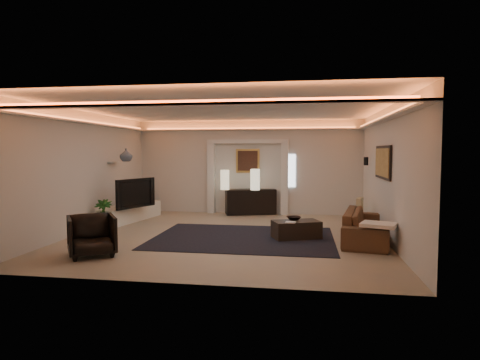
# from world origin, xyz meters

# --- Properties ---
(floor) EXTENTS (7.00, 7.00, 0.00)m
(floor) POSITION_xyz_m (0.00, 0.00, 0.00)
(floor) COLOR tan
(floor) RESTS_ON ground
(ceiling) EXTENTS (7.00, 7.00, 0.00)m
(ceiling) POSITION_xyz_m (0.00, 0.00, 2.90)
(ceiling) COLOR white
(ceiling) RESTS_ON ground
(wall_back) EXTENTS (7.00, 0.00, 7.00)m
(wall_back) POSITION_xyz_m (0.00, 3.50, 1.45)
(wall_back) COLOR silver
(wall_back) RESTS_ON ground
(wall_front) EXTENTS (7.00, 0.00, 7.00)m
(wall_front) POSITION_xyz_m (0.00, -3.50, 1.45)
(wall_front) COLOR silver
(wall_front) RESTS_ON ground
(wall_left) EXTENTS (0.00, 7.00, 7.00)m
(wall_left) POSITION_xyz_m (-3.50, 0.00, 1.45)
(wall_left) COLOR silver
(wall_left) RESTS_ON ground
(wall_right) EXTENTS (0.00, 7.00, 7.00)m
(wall_right) POSITION_xyz_m (3.50, 0.00, 1.45)
(wall_right) COLOR silver
(wall_right) RESTS_ON ground
(cove_soffit) EXTENTS (7.00, 7.00, 0.04)m
(cove_soffit) POSITION_xyz_m (0.00, 0.00, 2.62)
(cove_soffit) COLOR silver
(cove_soffit) RESTS_ON ceiling
(daylight_slit) EXTENTS (0.25, 0.03, 1.00)m
(daylight_slit) POSITION_xyz_m (1.35, 3.48, 1.35)
(daylight_slit) COLOR white
(daylight_slit) RESTS_ON wall_back
(area_rug) EXTENTS (4.00, 3.00, 0.01)m
(area_rug) POSITION_xyz_m (0.40, -0.20, 0.01)
(area_rug) COLOR black
(area_rug) RESTS_ON ground
(pilaster_left) EXTENTS (0.22, 0.20, 2.20)m
(pilaster_left) POSITION_xyz_m (-1.15, 3.40, 1.10)
(pilaster_left) COLOR silver
(pilaster_left) RESTS_ON ground
(pilaster_right) EXTENTS (0.22, 0.20, 2.20)m
(pilaster_right) POSITION_xyz_m (1.15, 3.40, 1.10)
(pilaster_right) COLOR silver
(pilaster_right) RESTS_ON ground
(alcove_header) EXTENTS (2.52, 0.20, 0.12)m
(alcove_header) POSITION_xyz_m (0.00, 3.40, 2.25)
(alcove_header) COLOR silver
(alcove_header) RESTS_ON wall_back
(painting_frame) EXTENTS (0.74, 0.04, 0.74)m
(painting_frame) POSITION_xyz_m (0.00, 3.47, 1.65)
(painting_frame) COLOR tan
(painting_frame) RESTS_ON wall_back
(painting_canvas) EXTENTS (0.62, 0.02, 0.62)m
(painting_canvas) POSITION_xyz_m (0.00, 3.44, 1.65)
(painting_canvas) COLOR #4C2D1E
(painting_canvas) RESTS_ON wall_back
(art_panel_frame) EXTENTS (0.04, 1.64, 0.74)m
(art_panel_frame) POSITION_xyz_m (3.47, 0.30, 1.70)
(art_panel_frame) COLOR black
(art_panel_frame) RESTS_ON wall_right
(art_panel_gold) EXTENTS (0.02, 1.50, 0.62)m
(art_panel_gold) POSITION_xyz_m (3.44, 0.30, 1.70)
(art_panel_gold) COLOR tan
(art_panel_gold) RESTS_ON wall_right
(wall_sconce) EXTENTS (0.12, 0.12, 0.22)m
(wall_sconce) POSITION_xyz_m (3.38, 2.20, 1.68)
(wall_sconce) COLOR black
(wall_sconce) RESTS_ON wall_right
(wall_niche) EXTENTS (0.10, 0.55, 0.04)m
(wall_niche) POSITION_xyz_m (-3.44, 1.40, 1.65)
(wall_niche) COLOR silver
(wall_niche) RESTS_ON wall_left
(console) EXTENTS (1.60, 0.93, 0.76)m
(console) POSITION_xyz_m (0.12, 3.25, 0.40)
(console) COLOR black
(console) RESTS_ON ground
(lamp_left) EXTENTS (0.31, 0.31, 0.60)m
(lamp_left) POSITION_xyz_m (-0.64, 3.01, 1.09)
(lamp_left) COLOR #FFE8B6
(lamp_left) RESTS_ON console
(lamp_right) EXTENTS (0.35, 0.35, 0.63)m
(lamp_right) POSITION_xyz_m (0.29, 3.01, 1.09)
(lamp_right) COLOR #F5ECC2
(lamp_right) RESTS_ON console
(media_ledge) EXTENTS (1.00, 2.47, 0.45)m
(media_ledge) POSITION_xyz_m (-3.09, 1.59, 0.23)
(media_ledge) COLOR white
(media_ledge) RESTS_ON ground
(tv) EXTENTS (1.31, 0.67, 0.78)m
(tv) POSITION_xyz_m (-2.79, 1.10, 0.84)
(tv) COLOR black
(tv) RESTS_ON media_ledge
(figurine) EXTENTS (0.18, 0.18, 0.43)m
(figurine) POSITION_xyz_m (-3.11, 2.73, 0.64)
(figurine) COLOR black
(figurine) RESTS_ON media_ledge
(ginger_jar) EXTENTS (0.42, 0.42, 0.35)m
(ginger_jar) POSITION_xyz_m (-3.05, 1.33, 1.85)
(ginger_jar) COLOR #384456
(ginger_jar) RESTS_ON wall_niche
(plant) EXTENTS (0.52, 0.52, 0.76)m
(plant) POSITION_xyz_m (-3.15, 0.18, 0.38)
(plant) COLOR #184615
(plant) RESTS_ON ground
(sofa) EXTENTS (2.42, 1.30, 0.67)m
(sofa) POSITION_xyz_m (3.09, -0.11, 0.33)
(sofa) COLOR #4E331B
(sofa) RESTS_ON ground
(throw_blanket) EXTENTS (0.77, 0.70, 0.07)m
(throw_blanket) POSITION_xyz_m (3.15, -1.16, 0.55)
(throw_blanket) COLOR silver
(throw_blanket) RESTS_ON sofa
(throw_pillow) EXTENTS (0.23, 0.44, 0.42)m
(throw_pillow) POSITION_xyz_m (3.15, 1.54, 0.55)
(throw_pillow) COLOR #C7B684
(throw_pillow) RESTS_ON sofa
(coffee_table) EXTENTS (1.16, 0.90, 0.38)m
(coffee_table) POSITION_xyz_m (1.57, -0.06, 0.20)
(coffee_table) COLOR black
(coffee_table) RESTS_ON ground
(bowl) EXTENTS (0.40, 0.40, 0.08)m
(bowl) POSITION_xyz_m (1.51, 0.06, 0.45)
(bowl) COLOR black
(bowl) RESTS_ON coffee_table
(magazine) EXTENTS (0.23, 0.18, 0.03)m
(magazine) POSITION_xyz_m (1.46, -0.34, 0.42)
(magazine) COLOR white
(magazine) RESTS_ON coffee_table
(armchair) EXTENTS (1.15, 1.15, 0.76)m
(armchair) POSITION_xyz_m (-2.16, -2.19, 0.38)
(armchair) COLOR #302B21
(armchair) RESTS_ON ground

